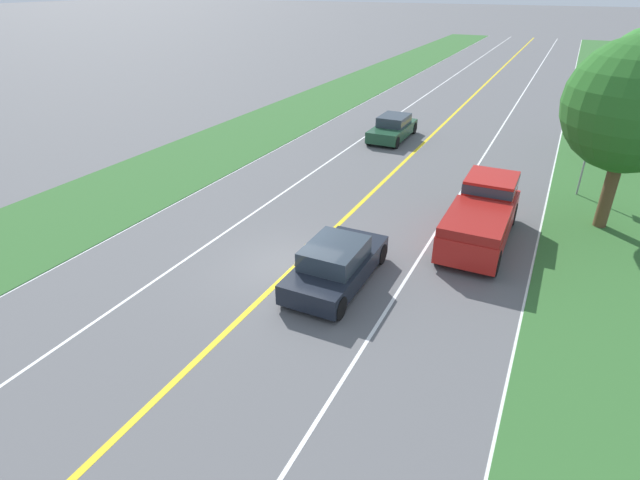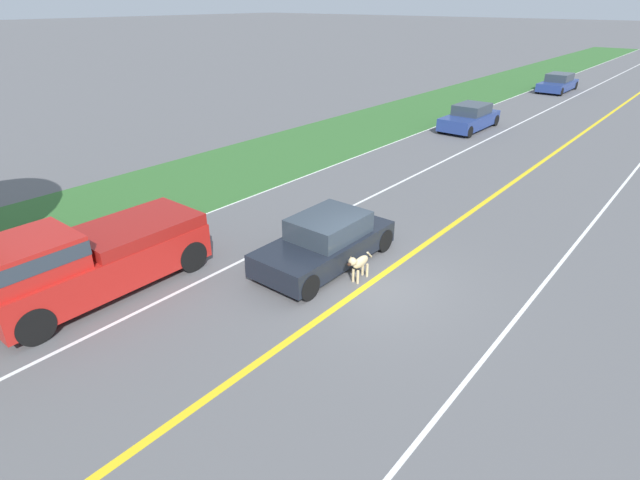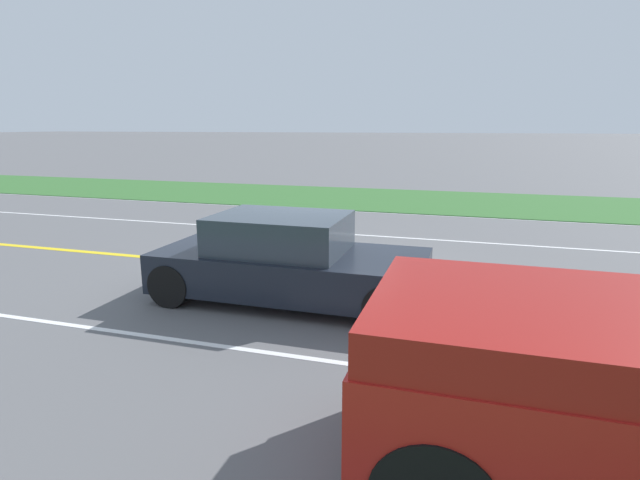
% 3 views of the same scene
% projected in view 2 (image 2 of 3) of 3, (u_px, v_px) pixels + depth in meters
% --- Properties ---
extents(ground_plane, '(400.00, 400.00, 0.00)m').
position_uv_depth(ground_plane, '(369.00, 284.00, 12.88)').
color(ground_plane, '#5B5B5E').
extents(centre_divider_line, '(0.18, 160.00, 0.01)m').
position_uv_depth(centre_divider_line, '(369.00, 284.00, 12.88)').
color(centre_divider_line, yellow).
rests_on(centre_divider_line, ground).
extents(lane_edge_line_right, '(0.14, 160.00, 0.01)m').
position_uv_depth(lane_edge_line_right, '(198.00, 216.00, 16.87)').
color(lane_edge_line_right, white).
rests_on(lane_edge_line_right, ground).
extents(lane_dash_same_dir, '(0.10, 160.00, 0.01)m').
position_uv_depth(lane_dash_same_dir, '(272.00, 246.00, 14.87)').
color(lane_dash_same_dir, white).
rests_on(lane_dash_same_dir, ground).
extents(lane_dash_oncoming, '(0.10, 160.00, 0.01)m').
position_uv_depth(lane_dash_oncoming, '(502.00, 336.00, 10.88)').
color(lane_dash_oncoming, white).
rests_on(lane_dash_oncoming, ground).
extents(grass_verge_right, '(6.00, 160.00, 0.03)m').
position_uv_depth(grass_verge_right, '(147.00, 196.00, 18.58)').
color(grass_verge_right, '#33662D').
rests_on(grass_verge_right, ground).
extents(ego_car, '(1.87, 4.24, 1.38)m').
position_uv_depth(ego_car, '(326.00, 242.00, 13.65)').
color(ego_car, black).
rests_on(ego_car, ground).
extents(dog, '(0.24, 1.12, 0.81)m').
position_uv_depth(dog, '(359.00, 263.00, 12.83)').
color(dog, '#D1B784').
rests_on(dog, ground).
extents(pickup_truck, '(2.01, 5.28, 1.96)m').
position_uv_depth(pickup_truck, '(89.00, 258.00, 12.03)').
color(pickup_truck, red).
rests_on(pickup_truck, ground).
extents(car_trailing_near, '(1.83, 4.40, 1.38)m').
position_uv_depth(car_trailing_near, '(470.00, 118.00, 27.89)').
color(car_trailing_near, navy).
rests_on(car_trailing_near, ground).
extents(car_trailing_mid, '(1.93, 4.76, 1.35)m').
position_uv_depth(car_trailing_mid, '(558.00, 83.00, 39.43)').
color(car_trailing_mid, navy).
rests_on(car_trailing_mid, ground).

